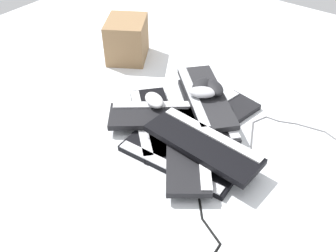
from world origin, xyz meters
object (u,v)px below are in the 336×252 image
at_px(keyboard_4, 164,115).
at_px(keyboard_6, 205,96).
at_px(keyboard_2, 213,120).
at_px(mouse_3, 202,92).
at_px(keyboard_1, 177,160).
at_px(mouse_1, 201,85).
at_px(keyboard_5, 188,148).
at_px(keyboard_3, 207,109).
at_px(keyboard_7, 203,144).
at_px(keyboard_0, 154,121).
at_px(cardboard_box, 127,39).
at_px(mouse_0, 214,88).
at_px(mouse_2, 154,100).

xyz_separation_m(keyboard_4, keyboard_6, (-0.08, -0.17, 0.03)).
bearing_deg(keyboard_2, mouse_3, -18.09).
height_order(keyboard_1, mouse_1, mouse_1).
bearing_deg(keyboard_5, keyboard_3, -73.71).
bearing_deg(mouse_1, keyboard_7, -152.67).
xyz_separation_m(keyboard_7, mouse_1, (0.18, -0.26, 0.04)).
bearing_deg(keyboard_4, keyboard_5, 152.13).
xyz_separation_m(keyboard_0, keyboard_1, (-0.21, 0.12, 0.00)).
bearing_deg(keyboard_0, keyboard_7, 170.08).
bearing_deg(cardboard_box, mouse_0, 169.53).
bearing_deg(keyboard_3, keyboard_7, 118.36).
xyz_separation_m(keyboard_2, mouse_0, (0.05, -0.08, 0.10)).
height_order(keyboard_3, keyboard_4, same).
bearing_deg(keyboard_2, mouse_2, 25.42).
height_order(keyboard_4, keyboard_5, same).
relative_size(mouse_3, cardboard_box, 0.50).
xyz_separation_m(keyboard_5, keyboard_6, (0.11, -0.27, 0.03)).
distance_m(keyboard_6, mouse_2, 0.21).
relative_size(keyboard_1, keyboard_6, 1.05).
distance_m(keyboard_4, mouse_1, 0.21).
xyz_separation_m(keyboard_2, keyboard_3, (0.04, -0.02, 0.03)).
bearing_deg(mouse_3, keyboard_4, 29.16).
distance_m(keyboard_1, mouse_0, 0.37).
height_order(keyboard_4, mouse_1, mouse_1).
bearing_deg(keyboard_0, mouse_2, -54.77).
height_order(keyboard_0, keyboard_3, keyboard_3).
relative_size(keyboard_1, mouse_3, 4.08).
height_order(keyboard_0, mouse_1, mouse_1).
bearing_deg(keyboard_2, keyboard_1, 93.73).
height_order(keyboard_0, keyboard_1, same).
bearing_deg(mouse_1, mouse_0, -78.83).
bearing_deg(keyboard_3, mouse_1, -36.12).
bearing_deg(mouse_0, keyboard_6, -90.67).
distance_m(keyboard_0, keyboard_3, 0.23).
height_order(mouse_1, cardboard_box, cardboard_box).
xyz_separation_m(keyboard_5, mouse_1, (0.14, -0.29, 0.07)).
bearing_deg(mouse_3, keyboard_5, 81.26).
relative_size(keyboard_0, mouse_3, 3.89).
bearing_deg(mouse_2, keyboard_4, 9.14).
bearing_deg(mouse_0, keyboard_3, -43.70).
relative_size(keyboard_0, keyboard_7, 0.95).
distance_m(keyboard_3, keyboard_4, 0.18).
distance_m(keyboard_1, keyboard_6, 0.34).
distance_m(keyboard_0, mouse_1, 0.25).
bearing_deg(keyboard_4, keyboard_3, -130.03).
relative_size(mouse_2, mouse_3, 1.00).
bearing_deg(keyboard_4, keyboard_7, 162.43).
xyz_separation_m(keyboard_2, keyboard_5, (-0.03, 0.22, 0.03)).
distance_m(keyboard_5, mouse_0, 0.32).
distance_m(keyboard_0, cardboard_box, 0.57).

